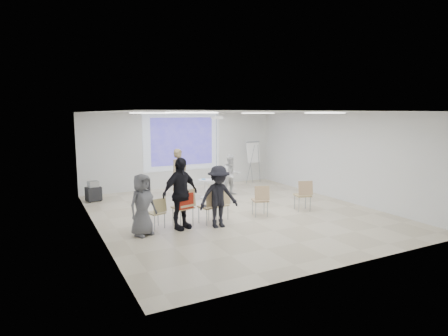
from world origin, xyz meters
name	(u,v)px	position (x,y,z in m)	size (l,w,h in m)	color
floor	(236,214)	(0.00, 0.00, -0.05)	(8.00, 9.00, 0.10)	beige
ceiling	(237,110)	(0.00, 0.00, 3.05)	(8.00, 9.00, 0.10)	white
wall_back	(182,150)	(0.00, 4.55, 1.50)	(8.00, 0.10, 3.00)	silver
wall_left	(93,173)	(-4.05, 0.00, 1.50)	(0.10, 9.00, 3.00)	silver
wall_right	(339,156)	(4.05, 0.00, 1.50)	(0.10, 9.00, 3.00)	silver
projection_halo	(182,141)	(0.00, 4.49, 1.85)	(3.20, 0.01, 2.30)	silver
projection_image	(182,141)	(0.00, 4.47, 1.85)	(2.60, 0.01, 1.90)	#3E35B6
pedestal_table	(206,188)	(-0.03, 2.13, 0.38)	(0.70, 0.70, 0.69)	white
player_left	(179,171)	(-0.90, 2.45, 1.00)	(0.73, 0.49, 2.00)	#947E5A
player_right	(231,173)	(1.03, 2.24, 0.82)	(0.79, 0.63, 1.64)	white
controller_left	(181,161)	(-0.72, 2.70, 1.32)	(0.04, 0.12, 0.04)	silver
controller_right	(224,164)	(0.85, 2.49, 1.11)	(0.04, 0.13, 0.04)	white
chair_far_left	(158,211)	(-2.58, -0.49, 0.48)	(0.48, 0.50, 0.81)	tan
chair_left_mid	(185,205)	(-1.89, -0.65, 0.59)	(0.57, 0.59, 1.01)	tan
chair_left_inner	(210,204)	(-1.20, -0.71, 0.54)	(0.53, 0.55, 0.92)	tan
chair_center	(222,203)	(-0.75, -0.52, 0.50)	(0.45, 0.48, 0.84)	tan
chair_right_inner	(261,198)	(0.42, -0.72, 0.54)	(0.55, 0.57, 0.92)	tan
chair_right_far	(304,193)	(1.91, -0.80, 0.56)	(0.56, 0.59, 0.95)	tan
red_jacket	(186,201)	(-1.91, -0.78, 0.72)	(0.42, 0.10, 0.40)	#B22616
laptop	(207,205)	(-1.22, -0.61, 0.49)	(0.34, 0.24, 0.03)	black
audience_left	(180,188)	(-2.05, -0.77, 1.06)	(1.24, 0.74, 2.13)	black
audience_mid	(219,193)	(-1.12, -1.09, 0.92)	(1.19, 0.65, 1.84)	black
audience_outer	(142,201)	(-3.05, -0.84, 0.85)	(0.83, 0.55, 1.71)	#5D5D63
flipchart_easel	(253,152)	(2.99, 3.92, 1.32)	(0.77, 0.59, 1.79)	#96999E
av_cart	(93,192)	(-3.61, 3.47, 0.32)	(0.54, 0.47, 0.70)	black
ceiling_projector	(217,122)	(0.10, 1.49, 2.69)	(0.30, 0.25, 3.00)	white
fluor_panel_nw	(150,113)	(-2.00, 2.00, 2.97)	(1.20, 0.30, 0.02)	white
fluor_panel_ne	(258,113)	(2.00, 2.00, 2.97)	(1.20, 0.30, 0.02)	white
fluor_panel_sw	(192,113)	(-2.00, -1.50, 2.97)	(1.20, 0.30, 0.02)	white
fluor_panel_se	(325,113)	(2.00, -1.50, 2.97)	(1.20, 0.30, 0.02)	white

